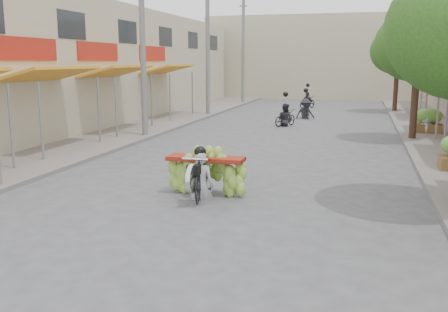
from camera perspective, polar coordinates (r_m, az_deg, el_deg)
ground at (r=8.59m, az=-8.87°, el=-11.03°), size 120.00×120.00×0.00m
sidewalk_left at (r=24.73m, az=-9.51°, el=3.38°), size 4.00×60.00×0.12m
shophouse_row_left at (r=26.18m, az=-20.78°, el=9.70°), size 9.77×40.00×6.00m
far_building at (r=45.37m, az=11.34°, el=10.97°), size 20.00×6.00×7.00m
utility_pole_mid at (r=21.16m, az=-9.30°, el=12.94°), size 0.60×0.24×8.00m
utility_pole_far at (r=29.58m, az=-1.88°, el=12.41°), size 0.60×0.24×8.00m
utility_pole_back at (r=38.27m, az=2.20°, el=12.03°), size 0.60×0.24×8.00m
street_tree_mid at (r=21.36m, az=21.35°, el=11.69°), size 3.40×3.40×5.25m
street_tree_far at (r=33.32m, az=19.28°, el=11.22°), size 3.40×3.40×5.25m
produce_crate_far at (r=23.55m, az=22.30°, el=3.97°), size 1.20×0.88×1.16m
banana_motorbike at (r=11.76m, az=-2.43°, el=-1.37°), size 2.20×1.93×2.10m
pedestrian at (r=23.31m, az=22.20°, el=4.63°), size 0.89×0.55×1.77m
bg_motorbike_a at (r=24.99m, az=7.01°, el=5.16°), size 1.18×1.56×1.95m
bg_motorbike_b at (r=28.47m, az=9.29°, el=6.00°), size 1.19×1.57×1.95m
bg_motorbike_c at (r=34.85m, az=9.52°, el=6.73°), size 1.24×1.61×1.95m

